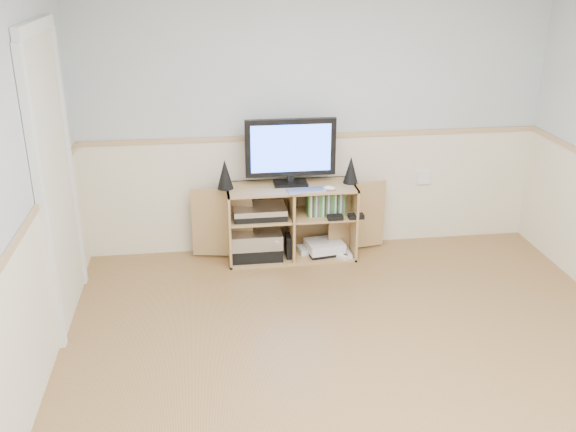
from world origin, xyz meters
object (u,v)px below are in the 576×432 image
at_px(media_cabinet, 290,219).
at_px(keyboard, 306,191).
at_px(game_consoles, 323,247).
at_px(monitor, 291,150).

height_order(media_cabinet, keyboard, keyboard).
xyz_separation_m(media_cabinet, game_consoles, (0.28, -0.06, -0.26)).
bearing_deg(game_consoles, monitor, 167.87).
relative_size(monitor, keyboard, 2.41).
height_order(keyboard, game_consoles, keyboard).
xyz_separation_m(monitor, game_consoles, (0.28, -0.06, -0.89)).
bearing_deg(keyboard, monitor, 110.26).
distance_m(media_cabinet, keyboard, 0.39).
bearing_deg(monitor, game_consoles, -12.13).
bearing_deg(game_consoles, media_cabinet, 167.32).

